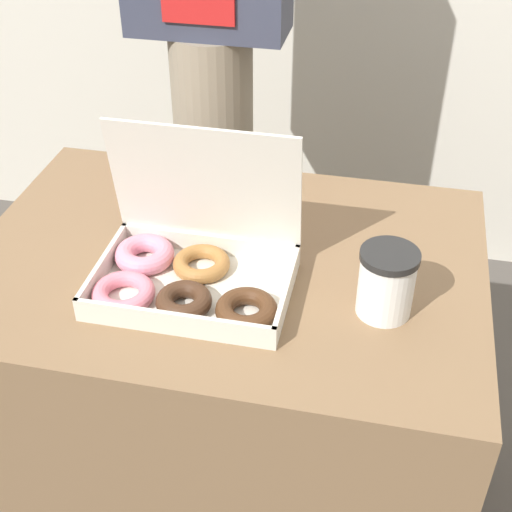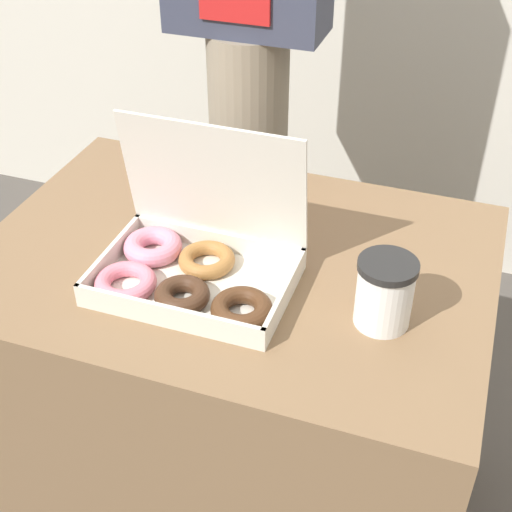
% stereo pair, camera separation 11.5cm
% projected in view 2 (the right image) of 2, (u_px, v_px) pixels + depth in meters
% --- Properties ---
extents(ground_plane, '(14.00, 14.00, 0.00)m').
position_uv_depth(ground_plane, '(239.00, 492.00, 1.71)').
color(ground_plane, '#4C4742').
extents(table, '(0.93, 0.66, 0.71)m').
position_uv_depth(table, '(237.00, 390.00, 1.50)').
color(table, brown).
rests_on(table, ground_plane).
extents(donut_box, '(0.34, 0.25, 0.27)m').
position_uv_depth(donut_box, '(189.00, 262.00, 1.20)').
color(donut_box, silver).
rests_on(donut_box, table).
extents(coffee_cup, '(0.09, 0.09, 0.12)m').
position_uv_depth(coffee_cup, '(385.00, 292.00, 1.11)').
color(coffee_cup, white).
rests_on(coffee_cup, table).
extents(person_customer, '(0.36, 0.20, 1.69)m').
position_uv_depth(person_customer, '(248.00, 22.00, 1.64)').
color(person_customer, gray).
rests_on(person_customer, ground_plane).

